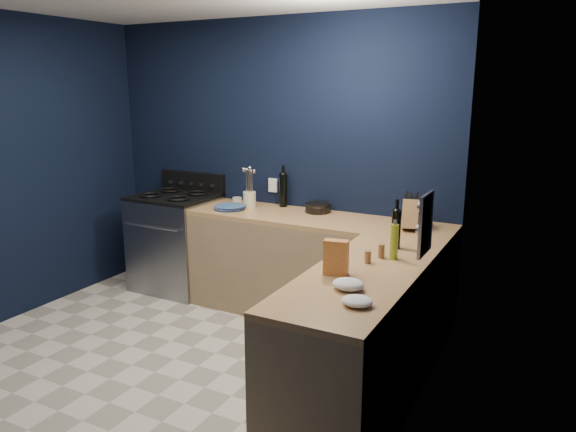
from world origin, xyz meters
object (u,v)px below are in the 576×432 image
Objects in this scene: utensil_crock at (250,200)px; knife_block at (411,215)px; gas_range at (177,244)px; plate_stack at (230,207)px; crouton_bag at (336,258)px.

knife_block is at bearing -2.64° from utensil_crock.
gas_range is 6.27× the size of utensil_crock.
gas_range is 3.36× the size of plate_stack.
knife_block is (1.64, 0.09, 0.10)m from plate_stack.
knife_block is at bearing 2.99° from plate_stack.
knife_block reaches higher than plate_stack.
utensil_crock is (0.12, 0.16, 0.06)m from plate_stack.
utensil_crock is at bearing 125.75° from crouton_bag.
knife_block is (1.52, -0.07, 0.04)m from utensil_crock.
utensil_crock reaches higher than gas_range.
plate_stack is (0.70, -0.07, 0.46)m from gas_range.
utensil_crock is 0.65× the size of knife_block.
utensil_crock is 1.53m from knife_block.
gas_range is at bearing 174.13° from plate_stack.
knife_block reaches higher than crouton_bag.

